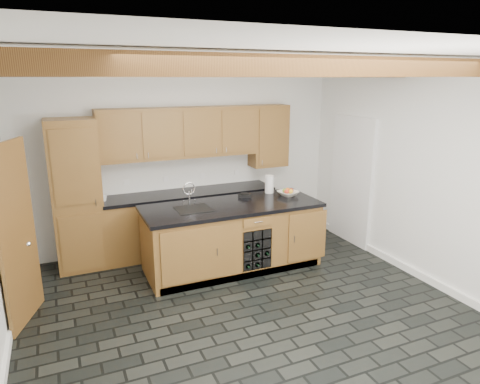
{
  "coord_description": "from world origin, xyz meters",
  "views": [
    {
      "loc": [
        -1.85,
        -3.92,
        2.62
      ],
      "look_at": [
        0.21,
        0.8,
        1.24
      ],
      "focal_mm": 32.0,
      "sensor_mm": 36.0,
      "label": 1
    }
  ],
  "objects_px": {
    "fruit_bowl": "(288,193)",
    "paper_towel": "(269,184)",
    "kitchen_scale": "(245,195)",
    "island": "(233,236)"
  },
  "relations": [
    {
      "from": "island",
      "to": "kitchen_scale",
      "type": "distance_m",
      "value": 0.65
    },
    {
      "from": "island",
      "to": "fruit_bowl",
      "type": "relative_size",
      "value": 8.48
    },
    {
      "from": "kitchen_scale",
      "to": "fruit_bowl",
      "type": "relative_size",
      "value": 0.73
    },
    {
      "from": "kitchen_scale",
      "to": "paper_towel",
      "type": "distance_m",
      "value": 0.46
    },
    {
      "from": "fruit_bowl",
      "to": "paper_towel",
      "type": "height_order",
      "value": "paper_towel"
    },
    {
      "from": "island",
      "to": "kitchen_scale",
      "type": "bearing_deg",
      "value": 42.96
    },
    {
      "from": "island",
      "to": "fruit_bowl",
      "type": "bearing_deg",
      "value": 6.33
    },
    {
      "from": "kitchen_scale",
      "to": "paper_towel",
      "type": "height_order",
      "value": "paper_towel"
    },
    {
      "from": "fruit_bowl",
      "to": "paper_towel",
      "type": "bearing_deg",
      "value": 124.01
    },
    {
      "from": "island",
      "to": "fruit_bowl",
      "type": "height_order",
      "value": "fruit_bowl"
    }
  ]
}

